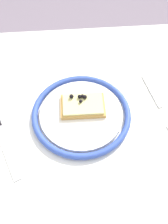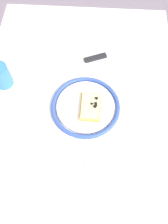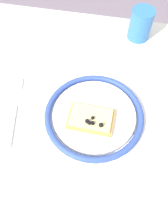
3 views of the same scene
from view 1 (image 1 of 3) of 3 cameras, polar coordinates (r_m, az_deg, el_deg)
The scene contains 5 objects.
ground_plane at distance 1.35m, azimuth -1.83°, elevation -19.68°, with size 6.00×6.00×0.00m, color slate.
dining_table at distance 0.76m, azimuth -3.10°, elevation -7.56°, with size 0.94×0.72×0.75m.
plate at distance 0.67m, azimuth -0.59°, elevation -0.45°, with size 0.24×0.24×0.02m.
pizza_slice_near at distance 0.67m, azimuth -0.27°, elevation 1.47°, with size 0.11×0.07×0.03m.
fork at distance 0.72m, azimuth 15.60°, elevation 1.38°, with size 0.06×0.20×0.00m.
Camera 1 is at (-0.01, 0.34, 1.31)m, focal length 43.54 mm.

